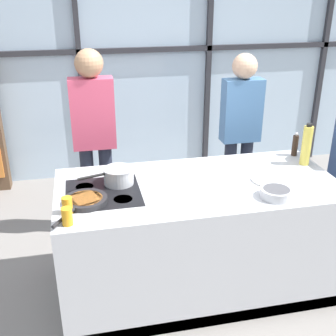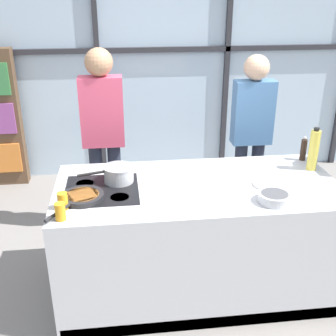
% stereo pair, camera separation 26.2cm
% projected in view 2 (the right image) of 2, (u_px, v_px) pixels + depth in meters
% --- Properties ---
extents(ground_plane, '(18.00, 18.00, 0.00)m').
position_uv_depth(ground_plane, '(195.00, 284.00, 3.42)').
color(ground_plane, gray).
extents(back_window_wall, '(6.40, 0.10, 2.80)m').
position_uv_depth(back_window_wall, '(163.00, 61.00, 5.00)').
color(back_window_wall, silver).
rests_on(back_window_wall, ground_plane).
extents(demo_island, '(2.07, 0.97, 0.90)m').
position_uv_depth(demo_island, '(196.00, 237.00, 3.24)').
color(demo_island, silver).
rests_on(demo_island, ground_plane).
extents(spectator_far_left, '(0.38, 0.25, 1.75)m').
position_uv_depth(spectator_far_left, '(103.00, 129.00, 3.83)').
color(spectator_far_left, '#232838').
rests_on(spectator_far_left, ground_plane).
extents(spectator_center_left, '(0.38, 0.23, 1.67)m').
position_uv_depth(spectator_center_left, '(252.00, 129.00, 4.01)').
color(spectator_center_left, '#232838').
rests_on(spectator_center_left, ground_plane).
extents(frying_pan, '(0.36, 0.47, 0.04)m').
position_uv_depth(frying_pan, '(82.00, 197.00, 2.84)').
color(frying_pan, '#232326').
rests_on(frying_pan, demo_island).
extents(saucepan, '(0.41, 0.23, 0.12)m').
position_uv_depth(saucepan, '(118.00, 174.00, 3.09)').
color(saucepan, silver).
rests_on(saucepan, demo_island).
extents(white_plate, '(0.24, 0.24, 0.01)m').
position_uv_depth(white_plate, '(270.00, 184.00, 3.06)').
color(white_plate, white).
rests_on(white_plate, demo_island).
extents(mixing_bowl, '(0.22, 0.22, 0.06)m').
position_uv_depth(mixing_bowl, '(274.00, 197.00, 2.81)').
color(mixing_bowl, silver).
rests_on(mixing_bowl, demo_island).
extents(oil_bottle, '(0.08, 0.08, 0.34)m').
position_uv_depth(oil_bottle, '(314.00, 150.00, 3.25)').
color(oil_bottle, '#E0CC4C').
rests_on(oil_bottle, demo_island).
extents(pepper_grinder, '(0.05, 0.05, 0.21)m').
position_uv_depth(pepper_grinder, '(303.00, 149.00, 3.45)').
color(pepper_grinder, '#332319').
rests_on(pepper_grinder, demo_island).
extents(juice_glass_near, '(0.07, 0.07, 0.11)m').
position_uv_depth(juice_glass_near, '(60.00, 212.00, 2.59)').
color(juice_glass_near, orange).
rests_on(juice_glass_near, demo_island).
extents(juice_glass_far, '(0.07, 0.07, 0.11)m').
position_uv_depth(juice_glass_far, '(63.00, 201.00, 2.71)').
color(juice_glass_far, orange).
rests_on(juice_glass_far, demo_island).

